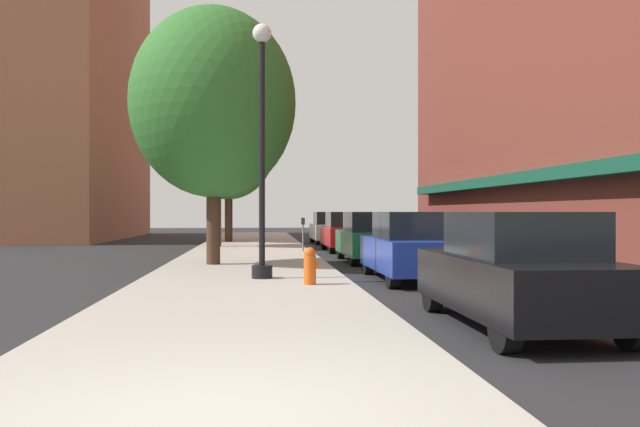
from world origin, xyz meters
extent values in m
plane|color=#232326|center=(4.00, 18.00, 0.00)|extent=(90.00, 90.00, 0.00)
cube|color=#A8A399|center=(0.00, 19.00, 0.06)|extent=(4.80, 50.00, 0.12)
cube|color=#144C38|center=(11.65, 22.00, 3.10)|extent=(0.90, 34.00, 0.50)
cube|color=#9E6047|center=(-11.00, 37.00, 10.22)|extent=(6.00, 18.00, 20.43)
cube|color=#144C38|center=(-14.35, 37.00, 3.10)|extent=(0.90, 15.30, 0.50)
cylinder|color=black|center=(0.41, 10.15, 0.27)|extent=(0.48, 0.48, 0.30)
cylinder|color=black|center=(0.41, 10.15, 3.02)|extent=(0.14, 0.14, 5.20)
sphere|color=silver|center=(0.41, 10.15, 5.80)|extent=(0.44, 0.44, 0.44)
cylinder|color=#E05614|center=(1.42, 8.75, 0.43)|extent=(0.26, 0.26, 0.62)
sphere|color=#E05614|center=(1.42, 8.75, 0.79)|extent=(0.24, 0.24, 0.24)
cylinder|color=#E05614|center=(1.56, 8.75, 0.52)|extent=(0.12, 0.10, 0.10)
cylinder|color=slate|center=(2.05, 20.28, 0.65)|extent=(0.06, 0.06, 1.05)
cube|color=#33383D|center=(2.05, 20.28, 1.30)|extent=(0.14, 0.09, 0.26)
cylinder|color=#422D1E|center=(-1.00, 14.34, 1.59)|extent=(0.40, 0.40, 2.94)
ellipsoid|color=#2D6B28|center=(-1.00, 14.34, 4.88)|extent=(4.85, 4.85, 5.58)
cylinder|color=#422D1E|center=(-1.23, 29.10, 1.69)|extent=(0.40, 0.40, 3.15)
ellipsoid|color=#387F33|center=(-1.23, 29.10, 5.08)|extent=(4.83, 4.83, 5.55)
cylinder|color=#4C3823|center=(-1.54, 24.38, 1.67)|extent=(0.40, 0.40, 3.11)
ellipsoid|color=#235B23|center=(-1.54, 24.38, 4.69)|extent=(3.90, 3.90, 4.48)
cylinder|color=black|center=(3.22, 5.60, 0.32)|extent=(0.22, 0.64, 0.64)
cylinder|color=black|center=(4.78, 5.60, 0.32)|extent=(0.22, 0.64, 0.64)
cylinder|color=black|center=(3.22, 2.40, 0.32)|extent=(0.22, 0.64, 0.64)
cylinder|color=black|center=(4.78, 2.40, 0.32)|extent=(0.22, 0.64, 0.64)
cube|color=black|center=(4.00, 4.00, 0.64)|extent=(1.80, 4.30, 0.76)
cube|color=black|center=(4.00, 3.85, 1.34)|extent=(1.56, 2.20, 0.64)
cylinder|color=black|center=(3.22, 12.04, 0.32)|extent=(0.22, 0.64, 0.64)
cylinder|color=black|center=(4.78, 12.04, 0.32)|extent=(0.22, 0.64, 0.64)
cylinder|color=black|center=(3.22, 8.84, 0.32)|extent=(0.22, 0.64, 0.64)
cylinder|color=black|center=(4.78, 8.84, 0.32)|extent=(0.22, 0.64, 0.64)
cube|color=#1E389E|center=(4.00, 10.44, 0.64)|extent=(1.80, 4.30, 0.76)
cube|color=black|center=(4.00, 10.29, 1.34)|extent=(1.56, 2.20, 0.64)
cylinder|color=black|center=(3.22, 17.84, 0.32)|extent=(0.22, 0.64, 0.64)
cylinder|color=black|center=(4.78, 17.84, 0.32)|extent=(0.22, 0.64, 0.64)
cylinder|color=black|center=(3.22, 14.64, 0.32)|extent=(0.22, 0.64, 0.64)
cylinder|color=black|center=(4.78, 14.64, 0.32)|extent=(0.22, 0.64, 0.64)
cube|color=#196638|center=(4.00, 16.24, 0.64)|extent=(1.80, 4.30, 0.76)
cube|color=black|center=(4.00, 16.09, 1.34)|extent=(1.56, 2.20, 0.64)
cylinder|color=black|center=(3.22, 23.83, 0.32)|extent=(0.22, 0.64, 0.64)
cylinder|color=black|center=(4.78, 23.83, 0.32)|extent=(0.22, 0.64, 0.64)
cylinder|color=black|center=(3.22, 20.63, 0.32)|extent=(0.22, 0.64, 0.64)
cylinder|color=black|center=(4.78, 20.63, 0.32)|extent=(0.22, 0.64, 0.64)
cube|color=red|center=(4.00, 22.23, 0.64)|extent=(1.80, 4.30, 0.76)
cube|color=black|center=(4.00, 22.08, 1.34)|extent=(1.56, 2.20, 0.64)
cylinder|color=black|center=(3.22, 30.17, 0.32)|extent=(0.22, 0.64, 0.64)
cylinder|color=black|center=(4.78, 30.17, 0.32)|extent=(0.22, 0.64, 0.64)
cylinder|color=black|center=(3.22, 26.97, 0.32)|extent=(0.22, 0.64, 0.64)
cylinder|color=black|center=(4.78, 26.97, 0.32)|extent=(0.22, 0.64, 0.64)
cube|color=silver|center=(4.00, 28.57, 0.64)|extent=(1.80, 4.30, 0.76)
cube|color=black|center=(4.00, 28.42, 1.34)|extent=(1.56, 2.20, 0.64)
camera|label=1|loc=(0.35, -4.98, 1.66)|focal=36.54mm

